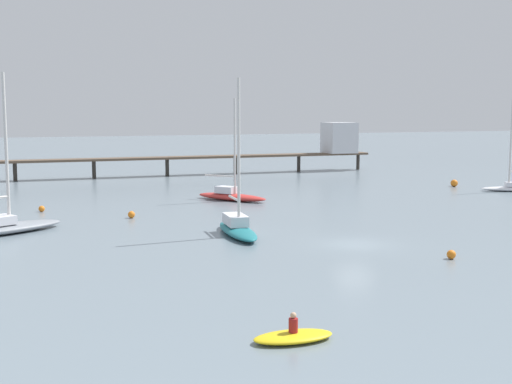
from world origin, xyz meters
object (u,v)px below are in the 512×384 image
(pier, at_px, (275,145))
(sailboat_gray, at_px, (2,225))
(sailboat_red, at_px, (231,194))
(sailboat_teal, at_px, (237,225))
(mooring_buoy_far, at_px, (131,215))
(mooring_buoy_near, at_px, (42,209))
(mooring_buoy_outer, at_px, (451,255))
(dinghy_yellow, at_px, (293,336))
(mooring_buoy_mid, at_px, (454,183))

(pier, distance_m, sailboat_gray, 52.95)
(pier, relative_size, sailboat_red, 6.06)
(pier, distance_m, sailboat_teal, 49.18)
(mooring_buoy_far, xyz_separation_m, mooring_buoy_near, (-6.65, 6.34, -0.02))
(sailboat_teal, distance_m, mooring_buoy_near, 20.64)
(sailboat_red, xyz_separation_m, mooring_buoy_outer, (3.45, -29.63, -0.35))
(sailboat_teal, height_order, sailboat_gray, sailboat_gray)
(sailboat_red, relative_size, dinghy_yellow, 3.04)
(sailboat_gray, bearing_deg, pier, 44.93)
(mooring_buoy_mid, bearing_deg, sailboat_teal, -150.42)
(dinghy_yellow, relative_size, mooring_buoy_near, 6.12)
(sailboat_red, distance_m, sailboat_gray, 23.98)
(dinghy_yellow, bearing_deg, sailboat_gray, 109.57)
(sailboat_teal, xyz_separation_m, mooring_buoy_near, (-12.19, 16.65, -0.42))
(pier, height_order, sailboat_red, sailboat_red)
(sailboat_red, bearing_deg, mooring_buoy_near, -176.96)
(mooring_buoy_near, bearing_deg, sailboat_red, 3.04)
(sailboat_gray, relative_size, mooring_buoy_outer, 21.03)
(dinghy_yellow, xyz_separation_m, mooring_buoy_outer, (14.77, 9.49, 0.07))
(sailboat_gray, distance_m, dinghy_yellow, 29.84)
(sailboat_gray, bearing_deg, mooring_buoy_outer, -36.95)
(mooring_buoy_far, xyz_separation_m, mooring_buoy_outer, (14.75, -22.33, -0.02))
(mooring_buoy_far, bearing_deg, pier, 50.83)
(sailboat_red, xyz_separation_m, mooring_buoy_near, (-17.95, -0.95, -0.36))
(sailboat_teal, relative_size, sailboat_gray, 0.96)
(sailboat_gray, relative_size, dinghy_yellow, 3.51)
(sailboat_teal, relative_size, sailboat_red, 1.11)
(sailboat_teal, distance_m, sailboat_red, 18.53)
(mooring_buoy_mid, xyz_separation_m, mooring_buoy_outer, (-24.84, -31.35, -0.14))
(mooring_buoy_outer, bearing_deg, pier, 77.26)
(sailboat_gray, xyz_separation_m, mooring_buoy_outer, (24.77, -18.63, -0.36))
(sailboat_red, height_order, mooring_buoy_near, sailboat_red)
(sailboat_teal, height_order, sailboat_red, sailboat_teal)
(mooring_buoy_mid, relative_size, mooring_buoy_outer, 1.53)
(mooring_buoy_mid, relative_size, mooring_buoy_far, 1.44)
(mooring_buoy_far, bearing_deg, mooring_buoy_outer, -56.56)
(sailboat_gray, distance_m, mooring_buoy_near, 10.60)
(mooring_buoy_far, distance_m, mooring_buoy_outer, 26.77)
(sailboat_teal, bearing_deg, mooring_buoy_outer, -52.52)
(pier, xyz_separation_m, mooring_buoy_mid, (12.19, -24.61, -3.46))
(dinghy_yellow, height_order, mooring_buoy_near, dinghy_yellow)
(pier, bearing_deg, mooring_buoy_far, -129.17)
(pier, relative_size, mooring_buoy_far, 103.99)
(dinghy_yellow, bearing_deg, sailboat_red, 73.86)
(mooring_buoy_mid, distance_m, mooring_buoy_outer, 40.00)
(sailboat_teal, relative_size, mooring_buoy_far, 18.98)
(sailboat_teal, height_order, dinghy_yellow, sailboat_teal)
(sailboat_red, bearing_deg, mooring_buoy_far, -147.16)
(mooring_buoy_far, height_order, mooring_buoy_near, mooring_buoy_far)
(mooring_buoy_far, relative_size, mooring_buoy_near, 1.09)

